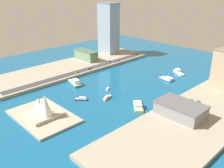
% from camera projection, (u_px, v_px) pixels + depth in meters
% --- Properties ---
extents(ground_plane, '(440.00, 440.00, 0.00)m').
position_uv_depth(ground_plane, '(123.00, 87.00, 290.76)').
color(ground_plane, '#145684').
extents(quay_west, '(70.00, 240.00, 3.45)m').
position_uv_depth(quay_west, '(201.00, 115.00, 225.60)').
color(quay_west, '#9E937F').
rests_on(quay_west, ground_plane).
extents(quay_east, '(70.00, 240.00, 3.45)m').
position_uv_depth(quay_east, '(74.00, 67.00, 354.61)').
color(quay_east, '#9E937F').
rests_on(quay_east, ground_plane).
extents(peninsula_point, '(64.79, 42.37, 2.00)m').
position_uv_depth(peninsula_point, '(43.00, 116.00, 225.08)').
color(peninsula_point, '#A89E89').
rests_on(peninsula_point, ground_plane).
extents(road_strip, '(11.19, 228.00, 0.15)m').
position_uv_depth(road_strip, '(85.00, 70.00, 336.74)').
color(road_strip, '#38383D').
rests_on(road_strip, quay_east).
extents(ferry_yellow_fast, '(22.06, 21.68, 5.40)m').
position_uv_depth(ferry_yellow_fast, '(138.00, 106.00, 242.01)').
color(ferry_yellow_fast, yellow).
rests_on(ferry_yellow_fast, ground_plane).
extents(patrol_launch_navy, '(12.53, 11.26, 3.36)m').
position_uv_depth(patrol_launch_navy, '(82.00, 99.00, 257.72)').
color(patrol_launch_navy, '#1E284C').
rests_on(patrol_launch_navy, ground_plane).
extents(ferry_white_commuter, '(21.34, 16.18, 5.55)m').
position_uv_depth(ferry_white_commuter, '(179.00, 72.00, 332.44)').
color(ferry_white_commuter, silver).
rests_on(ferry_white_commuter, ground_plane).
extents(sailboat_small_white, '(6.62, 8.32, 10.57)m').
position_uv_depth(sailboat_small_white, '(108.00, 89.00, 282.62)').
color(sailboat_small_white, white).
rests_on(sailboat_small_white, ground_plane).
extents(ferry_green_doubledeck, '(27.06, 14.83, 7.17)m').
position_uv_depth(ferry_green_doubledeck, '(75.00, 83.00, 296.55)').
color(ferry_green_doubledeck, '#2D8C4C').
rests_on(ferry_green_doubledeck, ground_plane).
extents(catamaran_blue, '(19.85, 11.30, 3.60)m').
position_uv_depth(catamaran_blue, '(167.00, 79.00, 310.57)').
color(catamaran_blue, blue).
rests_on(catamaran_blue, ground_plane).
extents(water_taxi_orange, '(7.65, 15.37, 3.20)m').
position_uv_depth(water_taxi_orange, '(107.00, 98.00, 260.74)').
color(water_taxi_orange, orange).
rests_on(water_taxi_orange, ground_plane).
extents(warehouse_low_gray, '(42.21, 26.89, 11.52)m').
position_uv_depth(warehouse_low_gray, '(181.00, 109.00, 219.69)').
color(warehouse_low_gray, gray).
rests_on(warehouse_low_gray, quay_west).
extents(terminal_long_green, '(40.93, 15.97, 14.24)m').
position_uv_depth(terminal_long_green, '(86.00, 55.00, 378.31)').
color(terminal_long_green, slate).
rests_on(terminal_long_green, quay_east).
extents(tower_tall_glass, '(30.88, 22.62, 80.24)m').
position_uv_depth(tower_tall_glass, '(109.00, 28.00, 403.71)').
color(tower_tall_glass, '#8C9EB2').
rests_on(tower_tall_glass, quay_east).
extents(apartment_midrise_tan, '(19.93, 17.75, 43.13)m').
position_uv_depth(apartment_midrise_tan, '(223.00, 69.00, 272.81)').
color(apartment_midrise_tan, tan).
rests_on(apartment_midrise_tan, quay_west).
extents(hatchback_blue, '(1.85, 4.52, 1.64)m').
position_uv_depth(hatchback_blue, '(118.00, 61.00, 372.05)').
color(hatchback_blue, black).
rests_on(hatchback_blue, road_strip).
extents(suv_black, '(1.89, 4.64, 1.52)m').
position_uv_depth(suv_black, '(90.00, 69.00, 337.07)').
color(suv_black, black).
rests_on(suv_black, road_strip).
extents(taxi_yellow_cab, '(1.81, 4.98, 1.45)m').
position_uv_depth(taxi_yellow_cab, '(77.00, 72.00, 325.66)').
color(taxi_yellow_cab, black).
rests_on(taxi_yellow_cab, road_strip).
extents(sedan_silver, '(2.00, 4.36, 1.66)m').
position_uv_depth(sedan_silver, '(114.00, 62.00, 367.36)').
color(sedan_silver, black).
rests_on(sedan_silver, road_strip).
extents(pickup_red, '(2.03, 4.93, 1.53)m').
position_uv_depth(pickup_red, '(109.00, 61.00, 370.35)').
color(pickup_red, black).
rests_on(pickup_red, road_strip).
extents(traffic_light_waterfront, '(0.36, 0.36, 6.50)m').
position_uv_depth(traffic_light_waterfront, '(106.00, 63.00, 351.51)').
color(traffic_light_waterfront, black).
rests_on(traffic_light_waterfront, quay_east).
extents(opera_landmark, '(28.01, 29.18, 22.79)m').
position_uv_depth(opera_landmark, '(42.00, 108.00, 221.71)').
color(opera_landmark, '#BCAD93').
rests_on(opera_landmark, peninsula_point).
extents(park_tree_cluster, '(10.76, 20.80, 9.75)m').
position_uv_depth(park_tree_cluster, '(190.00, 103.00, 230.50)').
color(park_tree_cluster, brown).
rests_on(park_tree_cluster, quay_west).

